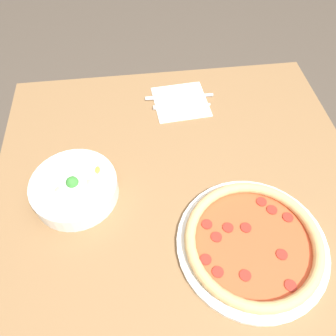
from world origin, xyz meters
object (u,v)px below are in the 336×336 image
Objects in this scene: fork at (182,106)px; knife at (183,96)px; bowl at (75,188)px; pizza at (253,242)px.

knife is (0.05, -0.01, -0.00)m from fork.
bowl is 0.44m from fork.
pizza is at bearing 103.00° from fork.
bowl is 0.99× the size of knife.
pizza is 1.59× the size of knife.
fork is 0.05m from knife.
fork is at bearing 82.93° from knife.
bowl is 1.19× the size of fork.
pizza is 0.50m from fork.
fork is (0.49, 0.09, -0.01)m from pizza.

